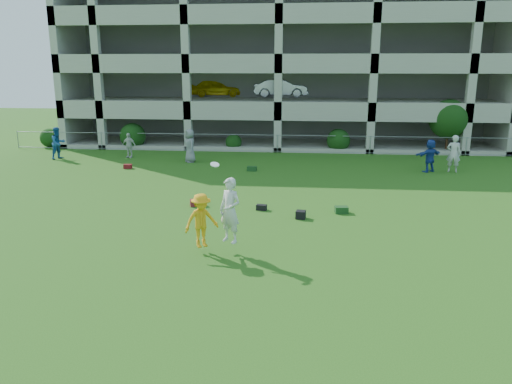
# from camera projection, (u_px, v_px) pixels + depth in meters

# --- Properties ---
(ground) EXTENTS (100.00, 100.00, 0.00)m
(ground) POSITION_uv_depth(u_px,v_px,m) (240.00, 263.00, 14.62)
(ground) COLOR #235114
(ground) RESTS_ON ground
(bystander_a) EXTENTS (1.10, 1.18, 1.95)m
(bystander_a) POSITION_uv_depth(u_px,v_px,m) (58.00, 143.00, 30.52)
(bystander_a) COLOR #1F4E91
(bystander_a) RESTS_ON ground
(bystander_b) EXTENTS (0.96, 0.52, 1.54)m
(bystander_b) POSITION_uv_depth(u_px,v_px,m) (129.00, 145.00, 30.98)
(bystander_b) COLOR silver
(bystander_b) RESTS_ON ground
(bystander_c) EXTENTS (1.04, 1.15, 1.97)m
(bystander_c) POSITION_uv_depth(u_px,v_px,m) (190.00, 146.00, 29.50)
(bystander_c) COLOR gray
(bystander_c) RESTS_ON ground
(bystander_d) EXTENTS (1.68, 1.30, 1.77)m
(bystander_d) POSITION_uv_depth(u_px,v_px,m) (430.00, 156.00, 26.84)
(bystander_d) COLOR #213F98
(bystander_d) RESTS_ON ground
(bystander_e) EXTENTS (0.84, 0.67, 2.02)m
(bystander_e) POSITION_uv_depth(u_px,v_px,m) (454.00, 154.00, 26.75)
(bystander_e) COLOR silver
(bystander_e) RESTS_ON ground
(bag_red_a) EXTENTS (0.62, 0.46, 0.28)m
(bag_red_a) POSITION_uv_depth(u_px,v_px,m) (197.00, 203.00, 20.51)
(bag_red_a) COLOR #551C0E
(bag_red_a) RESTS_ON ground
(bag_black_b) EXTENTS (0.44, 0.31, 0.22)m
(bag_black_b) POSITION_uv_depth(u_px,v_px,m) (262.00, 207.00, 19.94)
(bag_black_b) COLOR black
(bag_black_b) RESTS_ON ground
(bag_green_c) EXTENTS (0.54, 0.41, 0.26)m
(bag_green_c) POSITION_uv_depth(u_px,v_px,m) (341.00, 210.00, 19.54)
(bag_green_c) COLOR #163D18
(bag_green_c) RESTS_ON ground
(crate_d) EXTENTS (0.40, 0.40, 0.30)m
(crate_d) POSITION_uv_depth(u_px,v_px,m) (301.00, 215.00, 18.84)
(crate_d) COLOR black
(crate_d) RESTS_ON ground
(bag_red_f) EXTENTS (0.48, 0.34, 0.24)m
(bag_red_f) POSITION_uv_depth(u_px,v_px,m) (128.00, 166.00, 27.86)
(bag_red_f) COLOR #540E10
(bag_red_f) RESTS_ON ground
(bag_green_g) EXTENTS (0.52, 0.34, 0.25)m
(bag_green_g) POSITION_uv_depth(u_px,v_px,m) (252.00, 169.00, 27.22)
(bag_green_g) COLOR #193D16
(bag_green_g) RESTS_ON ground
(frisbee_contest) EXTENTS (1.94, 1.14, 2.62)m
(frisbee_contest) POSITION_uv_depth(u_px,v_px,m) (212.00, 217.00, 15.14)
(frisbee_contest) COLOR orange
(frisbee_contest) RESTS_ON ground
(parking_garage) EXTENTS (30.00, 14.00, 12.00)m
(parking_garage) POSITION_uv_depth(u_px,v_px,m) (284.00, 60.00, 39.82)
(parking_garage) COLOR #9E998C
(parking_garage) RESTS_ON ground
(fence) EXTENTS (36.06, 0.06, 1.20)m
(fence) POSITION_uv_depth(u_px,v_px,m) (277.00, 143.00, 32.78)
(fence) COLOR gray
(fence) RESTS_ON ground
(shrub_row) EXTENTS (34.38, 2.52, 3.50)m
(shrub_row) POSITION_uv_depth(u_px,v_px,m) (348.00, 129.00, 32.80)
(shrub_row) COLOR #163D11
(shrub_row) RESTS_ON ground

